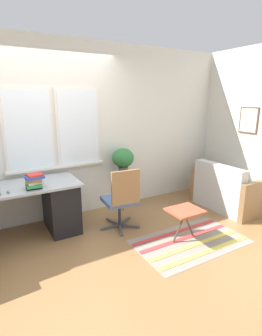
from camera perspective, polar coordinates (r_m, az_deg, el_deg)
name	(u,v)px	position (r m, az deg, el deg)	size (l,w,h in m)	color
ground_plane	(57,243)	(3.73, -15.83, -15.40)	(14.00, 14.00, 0.00)	olive
wall_back_with_window	(36,134)	(4.07, -19.88, 6.99)	(9.00, 0.12, 2.70)	silver
wall_right_with_picture	(240,127)	(5.19, 22.59, 8.28)	(0.08, 9.00, 2.70)	silver
mouse	(8,192)	(3.49, -25.19, -4.71)	(0.04, 0.06, 0.03)	slate
book_stack	(34,181)	(3.52, -20.33, -2.70)	(0.24, 0.19, 0.19)	black
office_chair_swivel	(122,199)	(3.75, -2.08, -6.71)	(0.57, 0.58, 0.92)	#47474C
couch_loveseat	(228,192)	(4.86, 20.31, -4.93)	(0.75, 1.16, 0.80)	beige
plant_stand	(123,178)	(4.43, -1.71, -2.19)	(0.26, 0.26, 0.62)	#333338
potted_plant	(123,159)	(4.34, -1.74, 2.00)	(0.36, 0.36, 0.44)	#514C47
floor_rug_striped	(190,241)	(3.71, 12.79, -15.30)	(1.49, 0.87, 0.01)	gray
folding_stool	(185,212)	(3.56, 11.64, -9.44)	(0.44, 0.37, 0.44)	#B24C33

